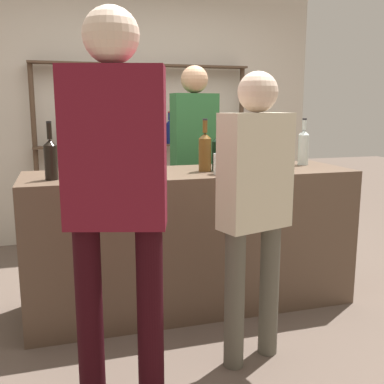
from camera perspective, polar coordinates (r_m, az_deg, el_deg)
The scene contains 14 objects.
ground_plane at distance 3.37m, azimuth -0.00°, elevation -13.94°, with size 16.00×16.00×0.00m, color brown.
bar_counter at distance 3.20m, azimuth -0.00°, elevation -6.00°, with size 2.26×0.66×0.97m, color brown.
back_wall at distance 4.94m, azimuth -6.52°, elevation 10.60°, with size 3.86×0.12×2.80m, color beige.
back_shelf at distance 4.77m, azimuth -5.86°, elevation 8.37°, with size 2.24×0.18×1.84m.
counter_bottle_0 at distance 2.84m, azimuth -17.50°, elevation 4.15°, with size 0.08×0.08×0.35m.
counter_bottle_1 at distance 3.13m, azimuth 3.34°, elevation 5.16°, with size 0.09×0.09×0.35m.
counter_bottle_2 at distance 3.31m, azimuth 10.21°, elevation 5.36°, with size 0.08×0.08×0.35m.
counter_bottle_3 at distance 3.08m, azimuth 1.65°, elevation 5.25°, with size 0.09×0.09×0.36m.
counter_bottle_4 at distance 3.53m, azimuth 13.96°, elevation 5.64°, with size 0.08×0.08×0.35m.
wine_glass at distance 3.02m, azimuth 5.80°, elevation 4.51°, with size 0.09×0.09×0.15m.
cork_jar at distance 2.96m, azimuth 3.77°, elevation 3.58°, with size 0.11×0.11×0.13m.
customer_center at distance 2.40m, azimuth 7.99°, elevation -0.53°, with size 0.42×0.28×1.59m.
server_behind_counter at distance 3.89m, azimuth 0.31°, elevation 5.58°, with size 0.40×0.23×1.75m.
customer_left at distance 2.00m, azimuth -9.66°, elevation 1.25°, with size 0.48×0.31×1.82m.
Camera 1 is at (-0.87, -2.93, 1.41)m, focal length 42.00 mm.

